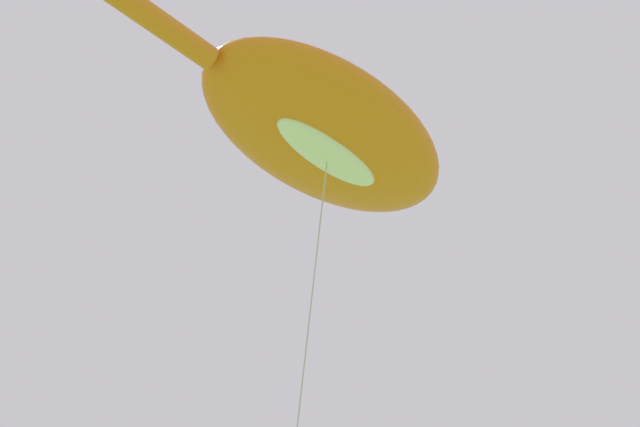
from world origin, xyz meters
name	(u,v)px	position (x,y,z in m)	size (l,w,h in m)	color
big_show_kite	(309,122)	(-2.31, 8.09, 11.62)	(13.72, 5.02, 12.21)	orange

